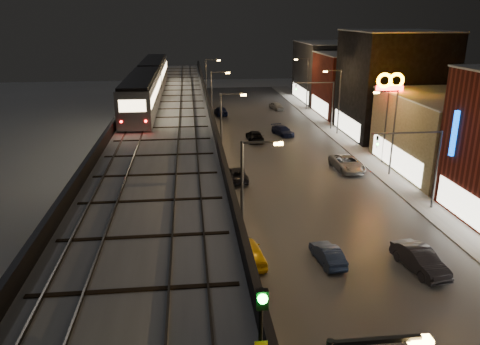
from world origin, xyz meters
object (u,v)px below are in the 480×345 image
subway_train (149,81)px  car_mid_silver (236,175)px  car_mid_dark (255,136)px  car_onc_dark (347,164)px  car_onc_white (283,131)px  car_onc_red (276,106)px  car_near_white (328,255)px  car_onc_silver (420,260)px  car_taxi (249,253)px  rail_signal (261,319)px  car_far_white (221,111)px

subway_train → car_mid_silver: 17.97m
car_mid_dark → car_onc_dark: car_onc_dark is taller
car_mid_silver → car_mid_dark: car_mid_dark is taller
car_onc_white → car_onc_red: 18.43m
car_near_white → car_onc_silver: 5.98m
car_taxi → car_mid_silver: size_ratio=0.94×
car_taxi → car_onc_dark: 22.76m
subway_train → car_taxi: 32.06m
car_onc_silver → car_onc_dark: size_ratio=0.85×
rail_signal → car_mid_silver: bearing=85.3°
subway_train → car_mid_dark: (13.34, 1.94, -7.73)m
car_near_white → car_onc_dark: (7.82, 19.26, 0.14)m
car_near_white → car_onc_dark: size_ratio=0.69×
car_mid_dark → car_far_white: (-3.33, 17.31, 0.07)m
subway_train → car_near_white: size_ratio=9.64×
rail_signal → car_taxi: (2.06, 18.13, -7.99)m
car_mid_silver → car_onc_dark: (12.35, 1.94, 0.12)m
car_far_white → car_onc_dark: bearing=104.5°
car_onc_silver → car_onc_white: (-1.83, 36.97, -0.13)m
car_mid_silver → car_far_white: car_far_white is taller
subway_train → car_mid_silver: bearing=-55.2°
car_far_white → car_onc_white: car_far_white is taller
car_onc_white → car_onc_dark: bearing=-93.7°
subway_train → car_onc_dark: subway_train is taller
rail_signal → car_near_white: 20.60m
car_taxi → car_onc_red: (11.70, 52.91, -0.08)m
car_mid_dark → car_onc_dark: size_ratio=0.87×
car_near_white → car_onc_dark: 20.79m
rail_signal → car_onc_silver: size_ratio=0.64×
rail_signal → car_mid_dark: (6.94, 50.01, -8.03)m
car_mid_silver → car_mid_dark: size_ratio=0.97×
subway_train → car_onc_dark: bearing=-27.8°
car_onc_dark → car_onc_silver: bearing=-100.1°
car_mid_silver → car_mid_dark: bearing=-106.9°
rail_signal → car_onc_dark: size_ratio=0.54×
car_onc_red → car_onc_silver: bearing=-103.8°
car_near_white → car_onc_red: bearing=-103.2°
subway_train → car_onc_white: subway_train is taller
car_near_white → car_mid_silver: car_mid_silver is taller
rail_signal → car_far_white: (3.61, 67.33, -7.97)m
car_far_white → car_onc_silver: 52.38m
car_taxi → car_mid_dark: bearing=-105.3°
car_onc_red → car_near_white: bearing=-110.0°
car_onc_silver → car_mid_dark: bearing=91.0°
car_near_white → car_onc_white: size_ratio=0.86×
car_mid_silver → car_far_white: 32.56m
car_mid_silver → car_onc_white: size_ratio=1.06×
rail_signal → car_mid_dark: bearing=82.1°
subway_train → rail_signal: bearing=-82.4°
car_near_white → car_onc_silver: car_onc_silver is taller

